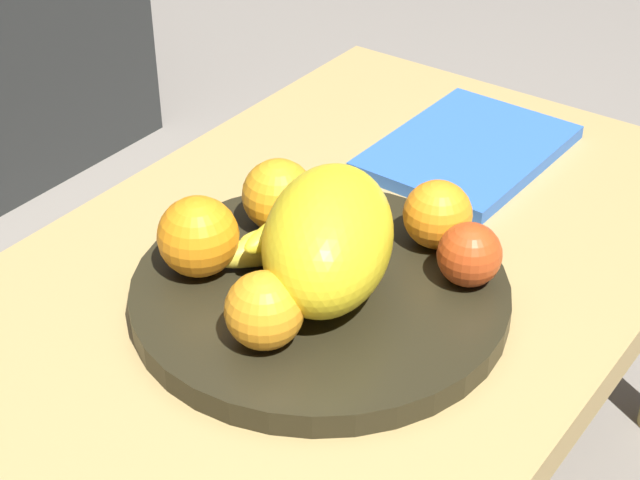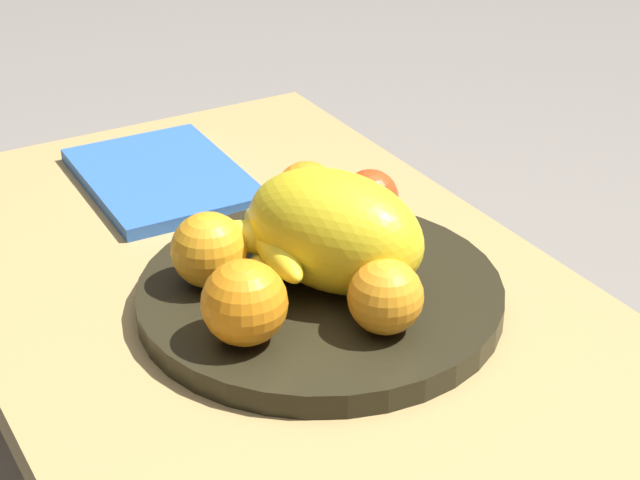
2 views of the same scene
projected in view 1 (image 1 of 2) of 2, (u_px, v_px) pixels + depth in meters
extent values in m
cube|color=#A88A52|center=(313.00, 298.00, 1.04)|extent=(1.02, 0.59, 0.04)
cylinder|color=#A69250|center=(360.00, 199.00, 1.59)|extent=(0.05, 0.05, 0.38)
cylinder|color=black|center=(320.00, 294.00, 0.99)|extent=(0.36, 0.36, 0.03)
ellipsoid|color=yellow|center=(328.00, 239.00, 0.94)|extent=(0.22, 0.19, 0.12)
sphere|color=orange|center=(264.00, 310.00, 0.89)|extent=(0.07, 0.07, 0.07)
sphere|color=orange|center=(279.00, 195.00, 1.04)|extent=(0.08, 0.08, 0.08)
sphere|color=orange|center=(198.00, 236.00, 0.98)|extent=(0.08, 0.08, 0.08)
sphere|color=orange|center=(438.00, 214.00, 1.02)|extent=(0.07, 0.07, 0.07)
sphere|color=#B94118|center=(469.00, 255.00, 0.97)|extent=(0.06, 0.06, 0.06)
ellipsoid|color=yellow|center=(286.00, 244.00, 1.01)|extent=(0.15, 0.11, 0.03)
ellipsoid|color=yellow|center=(316.00, 238.00, 1.01)|extent=(0.12, 0.14, 0.03)
ellipsoid|color=yellow|center=(305.00, 219.00, 0.99)|extent=(0.15, 0.06, 0.03)
ellipsoid|color=yellow|center=(313.00, 217.00, 1.00)|extent=(0.12, 0.14, 0.03)
cube|color=blue|center=(467.00, 149.00, 1.23)|extent=(0.25, 0.19, 0.02)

